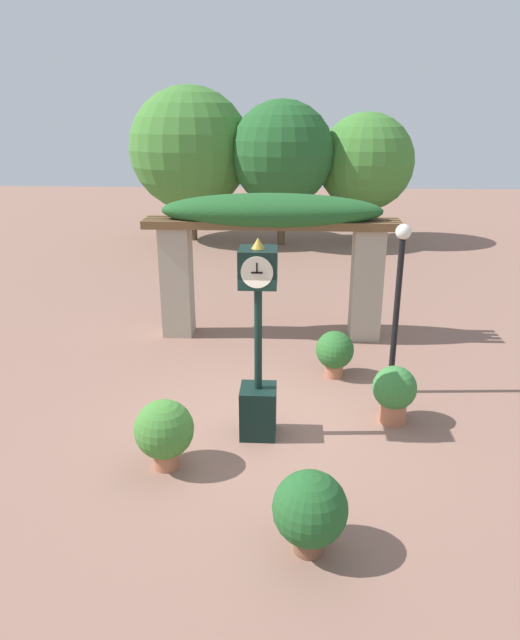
% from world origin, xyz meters
% --- Properties ---
extents(ground_plane, '(60.00, 60.00, 0.00)m').
position_xyz_m(ground_plane, '(0.00, 0.00, 0.00)').
color(ground_plane, '#8E6656').
extents(pedestal_clock, '(0.53, 0.57, 3.01)m').
position_xyz_m(pedestal_clock, '(-0.04, -0.23, 1.33)').
color(pedestal_clock, black).
rests_on(pedestal_clock, ground).
extents(pergola, '(5.25, 1.22, 3.06)m').
position_xyz_m(pergola, '(0.00, 3.88, 2.24)').
color(pergola, '#A89E89').
rests_on(pergola, ground).
extents(potted_plant_near_left, '(0.81, 0.81, 0.99)m').
position_xyz_m(potted_plant_near_left, '(-1.26, -1.14, 0.55)').
color(potted_plant_near_left, '#B26B4C').
rests_on(potted_plant_near_left, ground).
extents(potted_plant_near_right, '(0.69, 0.69, 0.87)m').
position_xyz_m(potted_plant_near_right, '(1.24, 1.86, 0.50)').
color(potted_plant_near_right, '#B26B4C').
rests_on(potted_plant_near_right, ground).
extents(potted_plant_far_left, '(0.83, 0.83, 0.98)m').
position_xyz_m(potted_plant_far_left, '(0.65, -2.65, 0.54)').
color(potted_plant_far_left, brown).
rests_on(potted_plant_far_left, ground).
extents(potted_plant_far_right, '(0.68, 0.68, 0.93)m').
position_xyz_m(potted_plant_far_right, '(2.04, 0.25, 0.52)').
color(potted_plant_far_right, '#B26B4C').
rests_on(potted_plant_far_right, ground).
extents(lamp_post, '(0.25, 0.25, 2.94)m').
position_xyz_m(lamp_post, '(2.17, 1.27, 1.88)').
color(lamp_post, black).
rests_on(lamp_post, ground).
extents(tree_line, '(10.31, 4.68, 5.55)m').
position_xyz_m(tree_line, '(-0.84, 13.52, 3.21)').
color(tree_line, brown).
rests_on(tree_line, ground).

